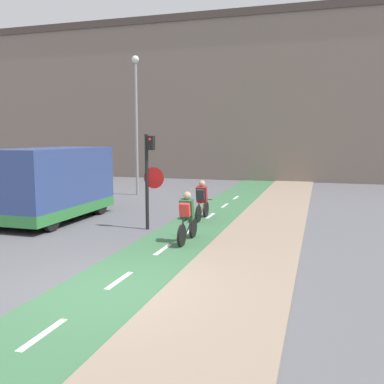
% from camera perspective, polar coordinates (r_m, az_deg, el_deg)
% --- Properties ---
extents(ground_plane, '(120.00, 120.00, 0.00)m').
position_cam_1_polar(ground_plane, '(8.59, -11.20, -12.65)').
color(ground_plane, '#5B5B60').
extents(bike_lane, '(2.07, 60.00, 0.02)m').
position_cam_1_polar(bike_lane, '(8.59, -11.18, -12.57)').
color(bike_lane, '#3D7047').
rests_on(bike_lane, ground_plane).
extents(sidewalk_strip, '(2.40, 60.00, 0.05)m').
position_cam_1_polar(sidewalk_strip, '(7.84, 3.87, -14.32)').
color(sidewalk_strip, gray).
rests_on(sidewalk_strip, ground_plane).
extents(building_row_background, '(60.00, 5.20, 11.17)m').
position_cam_1_polar(building_row_background, '(31.32, 9.88, 12.14)').
color(building_row_background, slate).
rests_on(building_row_background, ground_plane).
extents(traffic_light_pole, '(0.67, 0.25, 3.00)m').
position_cam_1_polar(traffic_light_pole, '(13.43, -5.72, 2.83)').
color(traffic_light_pole, black).
rests_on(traffic_light_pole, ground_plane).
extents(street_lamp_far, '(0.36, 0.36, 6.85)m').
position_cam_1_polar(street_lamp_far, '(21.68, -7.45, 10.64)').
color(street_lamp_far, gray).
rests_on(street_lamp_far, ground_plane).
extents(cyclist_near, '(0.46, 1.67, 1.43)m').
position_cam_1_polar(cyclist_near, '(11.81, -0.68, -3.49)').
color(cyclist_near, black).
rests_on(cyclist_near, ground_plane).
extents(cyclist_far, '(0.46, 1.60, 1.41)m').
position_cam_1_polar(cyclist_far, '(15.02, 1.32, -1.18)').
color(cyclist_far, black).
rests_on(cyclist_far, ground_plane).
extents(van, '(2.21, 4.84, 2.54)m').
position_cam_1_polar(van, '(15.69, -18.10, 0.87)').
color(van, '#334784').
rests_on(van, ground_plane).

